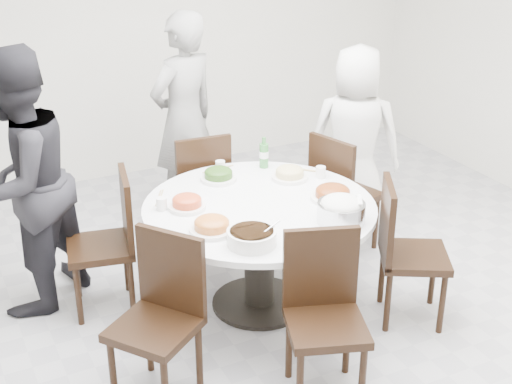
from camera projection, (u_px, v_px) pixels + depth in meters
name	position (u px, v px, depth m)	size (l,w,h in m)	color
floor	(281.00, 331.00, 4.58)	(6.00, 6.00, 0.01)	#AFAFB4
wall_back	(127.00, 28.00, 6.46)	(6.00, 0.01, 2.80)	silver
dining_table	(259.00, 256.00, 4.71)	(1.50, 1.50, 0.75)	white
chair_ne	(346.00, 192.00, 5.41)	(0.42, 0.42, 0.95)	black
chair_n	(197.00, 188.00, 5.47)	(0.42, 0.42, 0.95)	black
chair_nw	(100.00, 244.00, 4.65)	(0.42, 0.42, 0.95)	black
chair_sw	(154.00, 325.00, 3.82)	(0.42, 0.42, 0.95)	black
chair_s	(326.00, 323.00, 3.84)	(0.42, 0.42, 0.95)	black
chair_se	(415.00, 253.00, 4.54)	(0.42, 0.42, 0.95)	black
diner_right	(355.00, 139.00, 5.66)	(0.74, 0.48, 1.51)	white
diner_middle	(184.00, 120.00, 5.71)	(0.64, 0.42, 1.75)	black
diner_left	(21.00, 183.00, 4.54)	(0.86, 0.67, 1.76)	black
dish_greens	(218.00, 176.00, 4.90)	(0.25, 0.25, 0.06)	white
dish_pale	(290.00, 175.00, 4.92)	(0.25, 0.25, 0.07)	white
dish_orange	(187.00, 204.00, 4.49)	(0.24, 0.24, 0.06)	white
dish_redbrown	(333.00, 194.00, 4.62)	(0.29, 0.29, 0.07)	white
dish_tofu	(212.00, 227.00, 4.20)	(0.27, 0.27, 0.07)	white
rice_bowl	(341.00, 213.00, 4.31)	(0.29, 0.29, 0.13)	silver
soup_bowl	(252.00, 237.00, 4.06)	(0.29, 0.29, 0.09)	white
beverage_bottle	(264.00, 152.00, 5.09)	(0.07, 0.07, 0.23)	#327E36
tea_cups	(220.00, 167.00, 5.04)	(0.07, 0.07, 0.08)	white
chopsticks	(224.00, 169.00, 5.09)	(0.24, 0.04, 0.01)	tan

